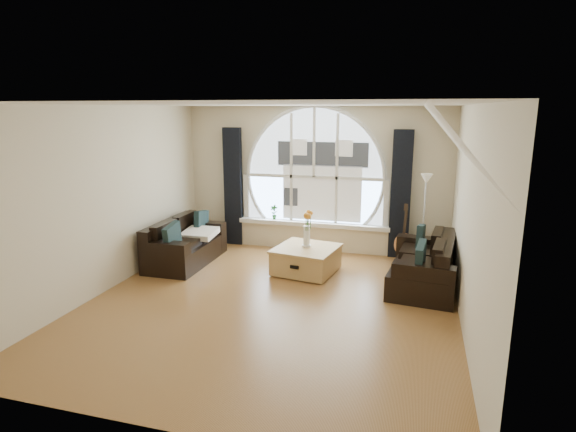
% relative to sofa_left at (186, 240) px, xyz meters
% --- Properties ---
extents(ground, '(5.00, 5.50, 0.01)m').
position_rel_sofa_left_xyz_m(ground, '(1.97, -1.30, -0.40)').
color(ground, brown).
rests_on(ground, ground).
extents(ceiling, '(5.00, 5.50, 0.01)m').
position_rel_sofa_left_xyz_m(ceiling, '(1.97, -1.30, 2.30)').
color(ceiling, silver).
rests_on(ceiling, ground).
extents(wall_back, '(5.00, 0.01, 2.70)m').
position_rel_sofa_left_xyz_m(wall_back, '(1.97, 1.45, 0.95)').
color(wall_back, beige).
rests_on(wall_back, ground).
extents(wall_front, '(5.00, 0.01, 2.70)m').
position_rel_sofa_left_xyz_m(wall_front, '(1.97, -4.05, 0.95)').
color(wall_front, beige).
rests_on(wall_front, ground).
extents(wall_left, '(0.01, 5.50, 2.70)m').
position_rel_sofa_left_xyz_m(wall_left, '(-0.53, -1.30, 0.95)').
color(wall_left, beige).
rests_on(wall_left, ground).
extents(wall_right, '(0.01, 5.50, 2.70)m').
position_rel_sofa_left_xyz_m(wall_right, '(4.47, -1.30, 0.95)').
color(wall_right, beige).
rests_on(wall_right, ground).
extents(attic_slope, '(0.92, 5.50, 0.72)m').
position_rel_sofa_left_xyz_m(attic_slope, '(4.17, -1.30, 1.95)').
color(attic_slope, silver).
rests_on(attic_slope, ground).
extents(arched_window, '(2.60, 0.06, 2.15)m').
position_rel_sofa_left_xyz_m(arched_window, '(1.97, 1.42, 1.23)').
color(arched_window, silver).
rests_on(arched_window, wall_back).
extents(window_sill, '(2.90, 0.22, 0.08)m').
position_rel_sofa_left_xyz_m(window_sill, '(1.97, 1.35, 0.11)').
color(window_sill, white).
rests_on(window_sill, wall_back).
extents(window_frame, '(2.76, 0.08, 2.15)m').
position_rel_sofa_left_xyz_m(window_frame, '(1.97, 1.39, 1.23)').
color(window_frame, white).
rests_on(window_frame, wall_back).
extents(neighbor_house, '(1.70, 0.02, 1.50)m').
position_rel_sofa_left_xyz_m(neighbor_house, '(2.12, 1.41, 1.10)').
color(neighbor_house, silver).
rests_on(neighbor_house, wall_back).
extents(curtain_left, '(0.35, 0.12, 2.30)m').
position_rel_sofa_left_xyz_m(curtain_left, '(0.37, 1.33, 0.75)').
color(curtain_left, black).
rests_on(curtain_left, ground).
extents(curtain_right, '(0.35, 0.12, 2.30)m').
position_rel_sofa_left_xyz_m(curtain_right, '(3.57, 1.33, 0.75)').
color(curtain_right, black).
rests_on(curtain_right, ground).
extents(sofa_left, '(0.84, 1.67, 0.74)m').
position_rel_sofa_left_xyz_m(sofa_left, '(0.00, 0.00, 0.00)').
color(sofa_left, black).
rests_on(sofa_left, ground).
extents(sofa_right, '(1.03, 1.77, 0.75)m').
position_rel_sofa_left_xyz_m(sofa_right, '(4.00, -0.05, 0.00)').
color(sofa_right, black).
rests_on(sofa_right, ground).
extents(coffee_chest, '(1.10, 1.10, 0.47)m').
position_rel_sofa_left_xyz_m(coffee_chest, '(2.15, 0.07, -0.17)').
color(coffee_chest, '#B28648').
rests_on(coffee_chest, ground).
extents(throw_blanket, '(0.57, 0.57, 0.10)m').
position_rel_sofa_left_xyz_m(throw_blanket, '(0.19, 0.17, 0.10)').
color(throw_blanket, silver).
rests_on(throw_blanket, sofa_left).
extents(vase_flowers, '(0.24, 0.24, 0.70)m').
position_rel_sofa_left_xyz_m(vase_flowers, '(2.14, 0.13, 0.42)').
color(vase_flowers, white).
rests_on(vase_flowers, coffee_chest).
extents(floor_lamp, '(0.24, 0.24, 1.60)m').
position_rel_sofa_left_xyz_m(floor_lamp, '(3.98, 0.91, 0.40)').
color(floor_lamp, '#B2B2B2').
rests_on(floor_lamp, ground).
extents(guitar, '(0.40, 0.31, 1.06)m').
position_rel_sofa_left_xyz_m(guitar, '(3.68, 1.12, 0.13)').
color(guitar, '#965527').
rests_on(guitar, ground).
extents(potted_plant, '(0.16, 0.11, 0.28)m').
position_rel_sofa_left_xyz_m(potted_plant, '(1.20, 1.35, 0.29)').
color(potted_plant, '#1E6023').
rests_on(potted_plant, window_sill).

